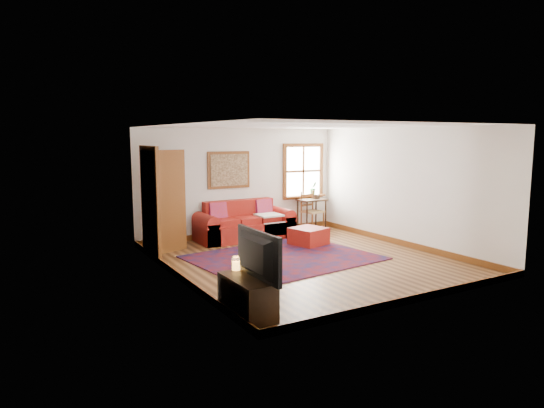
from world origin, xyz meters
TOP-DOWN VIEW (x-y plane):
  - ground at (0.00, 0.00)m, footprint 5.50×5.50m
  - room_envelope at (0.00, 0.02)m, footprint 5.04×5.54m
  - window at (1.78, 2.70)m, footprint 1.18×0.20m
  - doorway at (-2.21, 1.78)m, footprint 0.89×1.08m
  - framed_artwork at (-0.30, 2.71)m, footprint 1.05×0.07m
  - persian_rug at (-0.28, 0.34)m, footprint 3.52×2.95m
  - red_leather_sofa at (-0.12, 2.32)m, footprint 2.20×0.91m
  - red_ottoman at (0.77, 1.03)m, footprint 0.80×0.80m
  - side_table at (1.77, 2.36)m, footprint 0.65×0.49m
  - ladder_back_chair at (1.70, 2.31)m, footprint 0.53×0.51m
  - media_cabinet at (-2.27, -2.03)m, footprint 0.42×0.93m
  - television at (-2.25, -2.11)m, footprint 0.14×1.07m
  - candle_hurricane at (-2.22, -1.61)m, footprint 0.12×0.12m

SIDE VIEW (x-z plane):
  - ground at x=0.00m, z-range 0.00..0.00m
  - persian_rug at x=-0.28m, z-range 0.00..0.02m
  - red_ottoman at x=0.77m, z-range 0.00..0.37m
  - media_cabinet at x=-2.27m, z-range 0.00..0.51m
  - red_leather_sofa at x=-0.12m, z-range -0.14..0.72m
  - ladder_back_chair at x=1.70m, z-range 0.04..1.02m
  - candle_hurricane at x=-2.22m, z-range 0.51..0.69m
  - side_table at x=1.77m, z-range 0.27..1.05m
  - television at x=-2.25m, z-range 0.51..1.13m
  - doorway at x=-2.21m, z-range 0.00..2.14m
  - window at x=1.78m, z-range 0.62..2.00m
  - framed_artwork at x=-0.30m, z-range 1.13..1.98m
  - room_envelope at x=0.00m, z-range 0.39..2.91m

